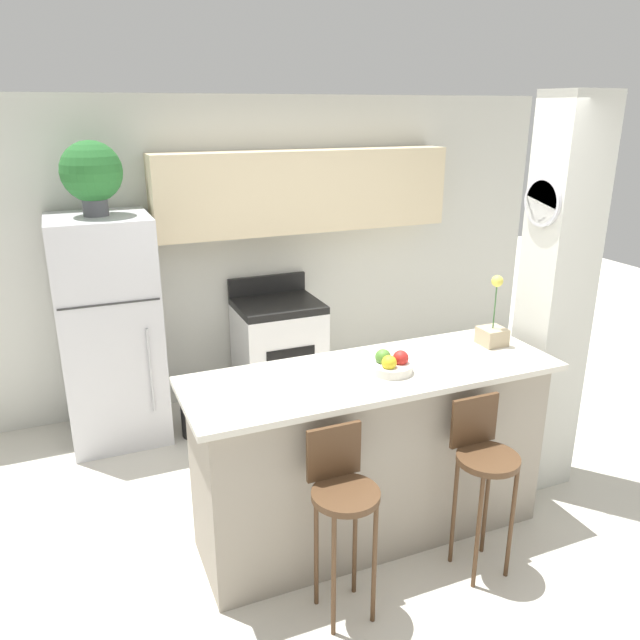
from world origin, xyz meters
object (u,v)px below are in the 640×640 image
at_px(bar_stool_left, 342,497).
at_px(bar_stool_right, 483,461).
at_px(stove_range, 279,352).
at_px(potted_plant_on_fridge, 92,173).
at_px(trash_bin, 199,412).
at_px(refrigerator, 110,331).
at_px(fruit_bowl, 391,364).
at_px(orchid_vase, 493,329).

distance_m(bar_stool_left, bar_stool_right, 0.83).
height_order(stove_range, potted_plant_on_fridge, potted_plant_on_fridge).
xyz_separation_m(bar_stool_right, trash_bin, (-1.10, 2.08, -0.47)).
distance_m(bar_stool_left, potted_plant_on_fridge, 2.82).
height_order(refrigerator, stove_range, refrigerator).
relative_size(refrigerator, trash_bin, 4.54).
distance_m(stove_range, bar_stool_left, 2.44).
xyz_separation_m(refrigerator, bar_stool_right, (1.68, -2.32, -0.20)).
bearing_deg(stove_range, fruit_bowl, -90.29).
relative_size(stove_range, orchid_vase, 2.44).
bearing_deg(refrigerator, potted_plant_on_fridge, 117.04).
relative_size(refrigerator, bar_stool_left, 1.73).
xyz_separation_m(bar_stool_left, potted_plant_on_fridge, (-0.85, 2.32, 1.35)).
relative_size(bar_stool_left, potted_plant_on_fridge, 1.94).
height_order(bar_stool_right, fruit_bowl, fruit_bowl).
xyz_separation_m(fruit_bowl, trash_bin, (-0.76, 1.64, -0.92)).
relative_size(bar_stool_right, orchid_vase, 2.27).
height_order(fruit_bowl, trash_bin, fruit_bowl).
bearing_deg(potted_plant_on_fridge, trash_bin, -23.12).
bearing_deg(refrigerator, stove_range, 2.57).
bearing_deg(orchid_vase, refrigerator, 140.40).
bearing_deg(orchid_vase, potted_plant_on_fridge, 140.40).
bearing_deg(fruit_bowl, potted_plant_on_fridge, 125.36).
bearing_deg(fruit_bowl, trash_bin, 114.96).
bearing_deg(trash_bin, refrigerator, 156.89).
bearing_deg(potted_plant_on_fridge, orchid_vase, -39.60).
relative_size(refrigerator, potted_plant_on_fridge, 3.35).
bearing_deg(orchid_vase, fruit_bowl, -170.20).
xyz_separation_m(bar_stool_left, bar_stool_right, (0.83, 0.00, 0.00)).
bearing_deg(stove_range, refrigerator, -177.43).
bearing_deg(bar_stool_right, potted_plant_on_fridge, 125.80).
bearing_deg(orchid_vase, trash_bin, 135.68).
xyz_separation_m(refrigerator, trash_bin, (0.58, -0.25, -0.67)).
xyz_separation_m(bar_stool_left, trash_bin, (-0.28, 2.08, -0.47)).
distance_m(bar_stool_right, trash_bin, 2.40).
distance_m(stove_range, trash_bin, 0.88).
distance_m(bar_stool_right, potted_plant_on_fridge, 3.17).
height_order(refrigerator, potted_plant_on_fridge, potted_plant_on_fridge).
height_order(bar_stool_left, fruit_bowl, fruit_bowl).
bearing_deg(bar_stool_right, stove_range, 97.78).
relative_size(bar_stool_right, fruit_bowl, 4.24).
height_order(potted_plant_on_fridge, trash_bin, potted_plant_on_fridge).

